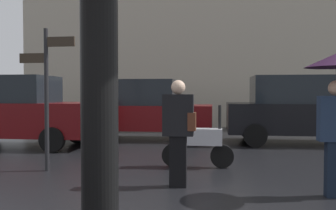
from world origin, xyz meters
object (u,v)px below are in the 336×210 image
parked_car_left (143,109)px  street_signpost (47,84)px  parked_car_right (297,110)px  parked_car_distant (16,111)px  pedestrian_with_umbrella (336,90)px  parked_scooter (195,139)px  pedestrian_with_bag (179,127)px

parked_car_left → street_signpost: size_ratio=1.57×
parked_car_left → parked_car_right: (4.63, -0.37, 0.03)m
parked_car_right → parked_car_distant: 7.96m
pedestrian_with_umbrella → parked_scooter: (-2.08, 1.83, -0.96)m
pedestrian_with_bag → parked_scooter: size_ratio=1.18×
parked_car_left → parked_scooter: bearing=97.3°
street_signpost → parked_car_distant: bearing=128.5°
parked_car_left → parked_car_right: parked_car_right is taller
parked_car_right → parked_car_distant: size_ratio=0.98×
pedestrian_with_bag → parked_car_distant: (-4.87, 3.73, 0.03)m
pedestrian_with_bag → parked_car_right: 6.09m
pedestrian_with_bag → street_signpost: 2.80m
pedestrian_with_bag → pedestrian_with_umbrella: bearing=-59.8°
parked_scooter → parked_car_distant: parked_car_distant is taller
parked_car_right → pedestrian_with_umbrella: bearing=-104.5°
parked_car_right → pedestrian_with_bag: bearing=-126.3°
parked_scooter → street_signpost: size_ratio=0.53×
parked_scooter → parked_car_right: size_ratio=0.34×
parked_car_left → parked_car_distant: bearing=15.2°
parked_scooter → street_signpost: 3.04m
parked_car_left → street_signpost: 4.99m
parked_car_right → street_signpost: (-5.51, -4.49, 0.65)m
pedestrian_with_umbrella → parked_car_right: pedestrian_with_umbrella is taller
street_signpost → pedestrian_with_umbrella: bearing=-13.2°
parked_car_left → parked_car_right: 4.64m
pedestrian_with_umbrella → parked_car_left: pedestrian_with_umbrella is taller
street_signpost → pedestrian_with_bag: bearing=-18.2°
pedestrian_with_umbrella → parked_car_right: size_ratio=0.49×
pedestrian_with_umbrella → parked_car_right: 5.69m
pedestrian_with_umbrella → parked_car_distant: (-7.12, 4.01, -0.54)m
pedestrian_with_umbrella → street_signpost: street_signpost is taller
parked_car_left → parked_car_distant: (-3.17, -1.99, 0.02)m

